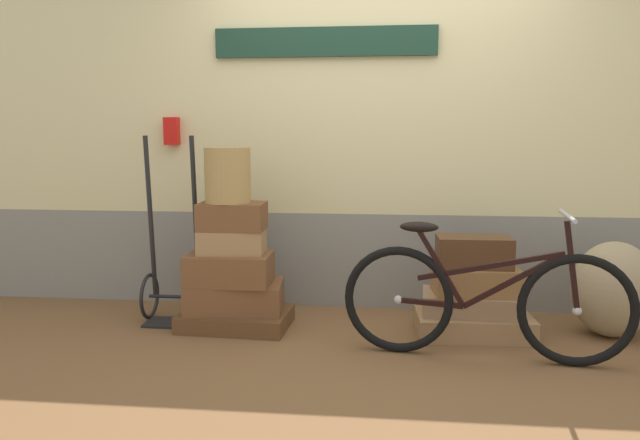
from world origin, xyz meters
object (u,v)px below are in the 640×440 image
at_px(suitcase_1, 235,296).
at_px(suitcase_7, 476,281).
at_px(suitcase_3, 232,242).
at_px(bicycle, 484,301).
at_px(suitcase_5, 473,324).
at_px(suitcase_0, 236,319).
at_px(burlap_sack, 613,289).
at_px(suitcase_6, 469,303).
at_px(suitcase_8, 474,252).
at_px(wicker_basket, 228,175).
at_px(suitcase_2, 229,269).
at_px(suitcase_4, 232,216).
at_px(luggage_trolley, 174,280).

xyz_separation_m(suitcase_1, suitcase_7, (1.57, -0.02, 0.15)).
relative_size(suitcase_3, bicycle, 0.26).
bearing_deg(suitcase_5, suitcase_0, 177.58).
xyz_separation_m(suitcase_3, burlap_sack, (2.44, 0.06, -0.27)).
bearing_deg(suitcase_6, suitcase_1, -175.99).
relative_size(suitcase_7, suitcase_8, 1.14).
bearing_deg(suitcase_3, suitcase_6, -3.52).
relative_size(suitcase_0, suitcase_8, 1.54).
xyz_separation_m(suitcase_1, suitcase_5, (1.56, -0.01, -0.14)).
bearing_deg(bicycle, suitcase_5, 88.47).
bearing_deg(wicker_basket, suitcase_2, -78.28).
xyz_separation_m(suitcase_1, suitcase_6, (1.53, -0.01, -0.00)).
bearing_deg(suitcase_4, suitcase_5, -1.07).
height_order(suitcase_6, luggage_trolley, luggage_trolley).
bearing_deg(suitcase_5, suitcase_4, 177.31).
bearing_deg(wicker_basket, burlap_sack, 1.34).
height_order(suitcase_1, wicker_basket, wicker_basket).
relative_size(suitcase_1, suitcase_6, 1.07).
bearing_deg(suitcase_4, suitcase_3, -138.08).
height_order(suitcase_8, luggage_trolley, luggage_trolley).
relative_size(suitcase_1, wicker_basket, 1.75).
height_order(suitcase_2, suitcase_6, suitcase_2).
bearing_deg(suitcase_7, suitcase_3, 175.13).
relative_size(suitcase_2, suitcase_6, 0.94).
relative_size(wicker_basket, burlap_sack, 0.58).
bearing_deg(suitcase_2, wicker_basket, 100.96).
bearing_deg(suitcase_7, suitcase_8, 130.58).
bearing_deg(luggage_trolley, suitcase_2, -16.76).
bearing_deg(suitcase_3, suitcase_1, 49.70).
xyz_separation_m(suitcase_7, wicker_basket, (-1.60, 0.01, 0.66)).
xyz_separation_m(suitcase_8, bicycle, (-0.00, -0.43, -0.20)).
height_order(wicker_basket, bicycle, wicker_basket).
bearing_deg(suitcase_8, suitcase_5, -44.42).
height_order(suitcase_2, suitcase_8, suitcase_8).
bearing_deg(suitcase_0, suitcase_1, 115.31).
height_order(suitcase_4, bicycle, bicycle).
distance_m(suitcase_4, bicycle, 1.66).
bearing_deg(suitcase_1, suitcase_8, -5.08).
distance_m(wicker_basket, burlap_sack, 2.57).
distance_m(suitcase_3, suitcase_4, 0.17).
bearing_deg(suitcase_5, suitcase_2, 178.30).
relative_size(suitcase_5, suitcase_7, 1.37).
xyz_separation_m(suitcase_1, suitcase_8, (1.55, -0.00, 0.33)).
distance_m(suitcase_3, suitcase_8, 1.56).
bearing_deg(suitcase_5, bicycle, -94.14).
distance_m(suitcase_6, luggage_trolley, 1.98).
distance_m(suitcase_3, luggage_trolley, 0.54).
xyz_separation_m(suitcase_6, burlap_sack, (0.90, 0.06, 0.10)).
xyz_separation_m(suitcase_3, wicker_basket, (-0.02, 0.01, 0.44)).
height_order(luggage_trolley, bicycle, luggage_trolley).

